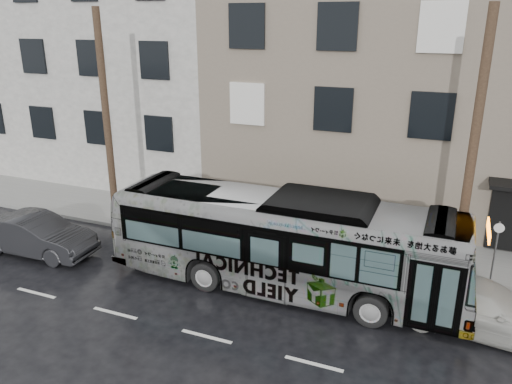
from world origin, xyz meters
TOP-DOWN VIEW (x-y plane):
  - ground at (0.00, 0.00)m, footprint 120.00×120.00m
  - sidewalk at (0.00, 4.90)m, footprint 90.00×3.60m
  - building_taupe at (5.00, 12.70)m, footprint 20.00×12.00m
  - building_grey at (-18.00, 14.20)m, footprint 26.00×15.00m
  - utility_pole_front at (6.50, 3.30)m, footprint 0.30×0.30m
  - utility_pole_rear at (-7.50, 3.30)m, footprint 0.30×0.30m
  - sign_post at (7.60, 3.30)m, footprint 0.06×0.06m
  - bus at (1.09, 1.07)m, footprint 12.03×2.83m
  - white_sedan at (7.21, 0.86)m, footprint 5.28×2.53m
  - dark_sedan at (-8.61, -0.13)m, footprint 4.77×1.82m

SIDE VIEW (x-z plane):
  - ground at x=0.00m, z-range 0.00..0.00m
  - sidewalk at x=0.00m, z-range 0.00..0.15m
  - white_sedan at x=7.21m, z-range 0.00..1.48m
  - dark_sedan at x=-8.61m, z-range 0.00..1.55m
  - sign_post at x=7.60m, z-range 0.15..2.55m
  - bus at x=1.09m, z-range 0.00..3.35m
  - utility_pole_front at x=6.50m, z-range 0.15..9.15m
  - utility_pole_rear at x=-7.50m, z-range 0.15..9.15m
  - building_taupe at x=5.00m, z-range 0.00..11.00m
  - building_grey at x=-18.00m, z-range 0.00..16.00m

